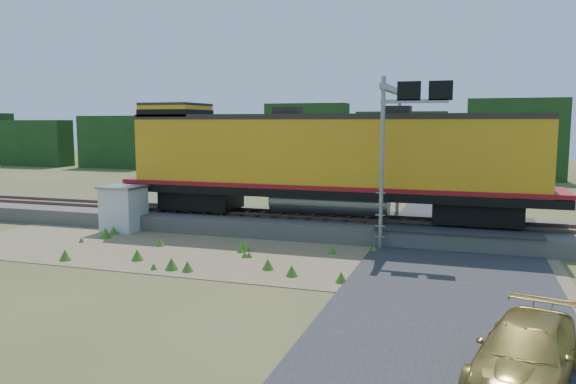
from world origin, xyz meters
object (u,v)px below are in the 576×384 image
(locomotive, at_px, (323,159))
(car, at_px, (526,353))
(shed, at_px, (124,208))
(signal_gantry, at_px, (398,121))

(locomotive, bearing_deg, car, -60.31)
(locomotive, distance_m, shed, 10.45)
(shed, height_order, signal_gantry, signal_gantry)
(locomotive, xyz_separation_m, shed, (-9.81, -2.55, -2.53))
(shed, distance_m, signal_gantry, 14.34)
(shed, bearing_deg, car, -32.74)
(shed, relative_size, signal_gantry, 0.31)
(locomotive, bearing_deg, signal_gantry, -10.33)
(locomotive, height_order, shed, locomotive)
(locomotive, distance_m, signal_gantry, 4.21)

